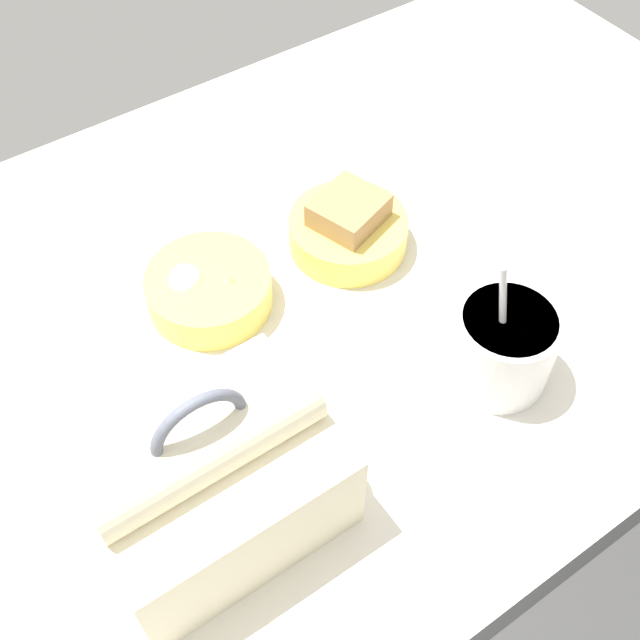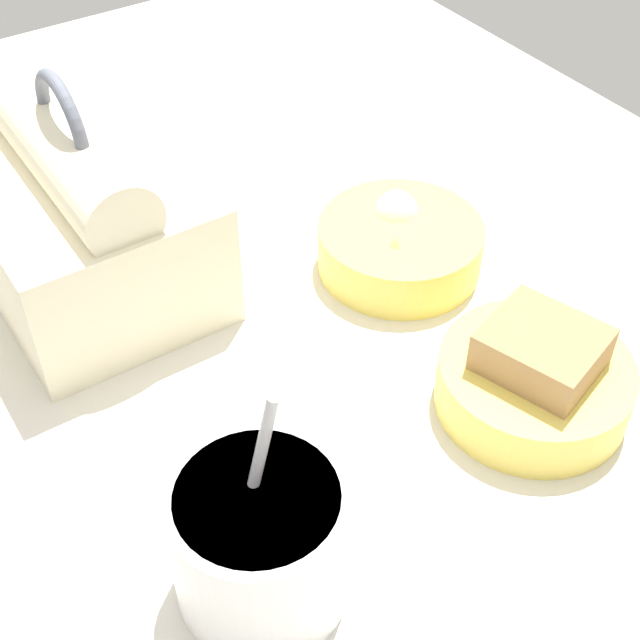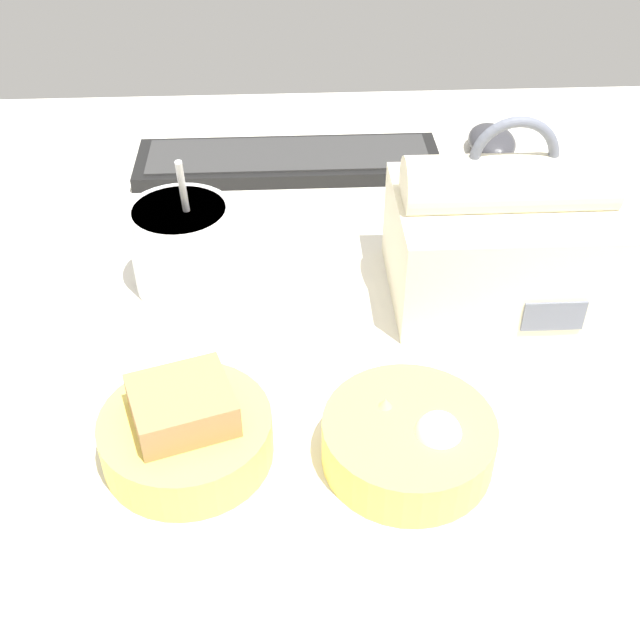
# 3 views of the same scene
# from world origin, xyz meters

# --- Properties ---
(desk_surface) EXTENTS (1.40, 1.10, 0.02)m
(desk_surface) POSITION_xyz_m (0.00, 0.00, 0.01)
(desk_surface) COLOR silver
(desk_surface) RESTS_ON ground
(keyboard) EXTENTS (0.39, 0.11, 0.02)m
(keyboard) POSITION_xyz_m (0.01, 0.31, 0.03)
(keyboard) COLOR black
(keyboard) RESTS_ON desk_surface
(lunch_bag) EXTENTS (0.21, 0.17, 0.19)m
(lunch_bag) POSITION_xyz_m (0.21, 0.04, 0.09)
(lunch_bag) COLOR #EFE5C1
(lunch_bag) RESTS_ON desk_surface
(soup_cup) EXTENTS (0.11, 0.11, 0.15)m
(soup_cup) POSITION_xyz_m (-0.10, 0.06, 0.07)
(soup_cup) COLOR white
(soup_cup) RESTS_ON desk_surface
(bento_bowl_sandwich) EXTENTS (0.14, 0.14, 0.07)m
(bento_bowl_sandwich) POSITION_xyz_m (-0.08, -0.17, 0.05)
(bento_bowl_sandwich) COLOR #EFD65B
(bento_bowl_sandwich) RESTS_ON desk_surface
(bento_bowl_snacks) EXTENTS (0.14, 0.14, 0.06)m
(bento_bowl_snacks) POSITION_xyz_m (0.09, -0.19, 0.04)
(bento_bowl_snacks) COLOR #EFD65B
(bento_bowl_snacks) RESTS_ON desk_surface
(computer_mouse) EXTENTS (0.06, 0.09, 0.03)m
(computer_mouse) POSITION_xyz_m (0.28, 0.34, 0.04)
(computer_mouse) COLOR #333338
(computer_mouse) RESTS_ON desk_surface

